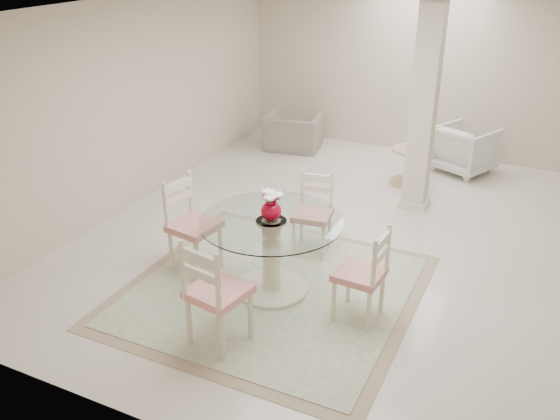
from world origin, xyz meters
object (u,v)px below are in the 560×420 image
at_px(red_vase, 271,206).
at_px(dining_chair_east, 367,268).
at_px(dining_chair_north, 314,207).
at_px(recliner_taupe, 293,132).
at_px(dining_table, 272,256).
at_px(side_table, 408,167).
at_px(column, 424,109).
at_px(dining_chair_west, 189,217).
at_px(armchair_white, 465,149).
at_px(dining_chair_south, 212,287).

bearing_deg(red_vase, dining_chair_east, -3.08).
bearing_deg(dining_chair_north, dining_chair_east, -56.29).
relative_size(dining_chair_east, recliner_taupe, 1.13).
bearing_deg(dining_table, side_table, 81.43).
xyz_separation_m(column, recliner_taupe, (-2.45, 1.41, -1.04)).
xyz_separation_m(dining_chair_west, armchair_white, (2.20, 4.28, -0.25)).
bearing_deg(dining_chair_west, column, -25.16).
bearing_deg(dining_chair_west, dining_chair_north, -39.00).
height_order(dining_chair_north, dining_chair_south, dining_chair_south).
height_order(dining_table, dining_chair_south, dining_chair_south).
relative_size(dining_table, dining_chair_south, 1.20).
bearing_deg(side_table, dining_chair_east, -82.09).
xyz_separation_m(column, side_table, (-0.28, 0.74, -1.10)).
relative_size(dining_chair_east, armchair_white, 1.35).
distance_m(column, armchair_white, 1.91).
height_order(column, dining_chair_south, column).
bearing_deg(armchair_white, dining_chair_east, 112.86).
bearing_deg(red_vase, dining_table, 161.57).
relative_size(dining_chair_north, dining_chair_south, 0.88).
bearing_deg(armchair_white, dining_chair_west, 87.74).
height_order(dining_chair_east, armchair_white, dining_chair_east).
bearing_deg(dining_table, dining_chair_south, -93.57).
xyz_separation_m(dining_table, recliner_taupe, (-1.64, 4.16, -0.11)).
bearing_deg(side_table, recliner_taupe, 162.73).
bearing_deg(dining_chair_south, column, -92.97).
xyz_separation_m(red_vase, dining_chair_west, (-1.02, 0.06, -0.37)).
relative_size(red_vase, dining_chair_north, 0.30).
bearing_deg(armchair_white, dining_table, 99.77).
relative_size(dining_chair_west, side_table, 2.13).
height_order(red_vase, dining_chair_south, dining_chair_south).
bearing_deg(armchair_white, side_table, 77.52).
bearing_deg(recliner_taupe, column, 139.61).
distance_m(recliner_taupe, side_table, 2.27).
height_order(dining_chair_north, side_table, dining_chair_north).
bearing_deg(column, dining_table, -106.41).
bearing_deg(side_table, dining_chair_south, -97.44).
distance_m(red_vase, armchair_white, 4.54).
bearing_deg(dining_chair_east, recliner_taupe, -143.95).
xyz_separation_m(column, dining_chair_east, (0.21, -2.81, -0.78)).
bearing_deg(armchair_white, recliner_taupe, 28.62).
bearing_deg(dining_chair_east, side_table, -168.29).
xyz_separation_m(dining_table, armchair_white, (1.18, 4.34, -0.06)).
relative_size(recliner_taupe, armchair_white, 1.19).
bearing_deg(dining_chair_north, side_table, 70.18).
bearing_deg(column, dining_chair_east, -85.77).
distance_m(red_vase, dining_chair_north, 1.10).
bearing_deg(dining_chair_north, red_vase, -100.91).
bearing_deg(dining_chair_west, dining_chair_south, -129.46).
xyz_separation_m(dining_table, dining_chair_south, (-0.06, -1.02, 0.21)).
distance_m(column, dining_chair_east, 2.92).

